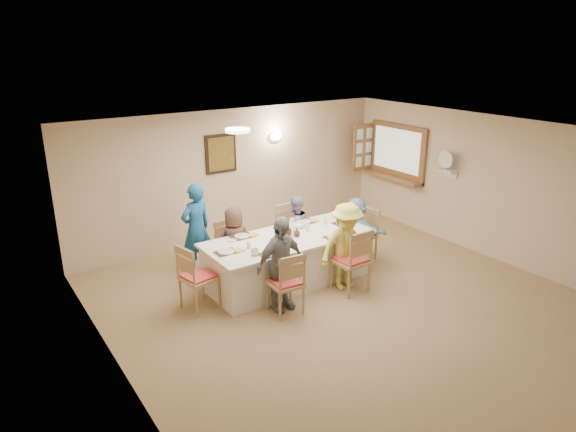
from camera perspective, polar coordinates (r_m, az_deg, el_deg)
ground at (r=7.65m, az=7.26°, el=-10.04°), size 7.00×7.00×0.00m
room_walls at (r=7.04m, az=7.77°, el=0.80°), size 7.00×7.00×7.00m
wall_picture at (r=9.62m, az=-7.47°, el=6.89°), size 0.62×0.05×0.72m
wall_sconce at (r=10.14m, az=-1.35°, el=8.82°), size 0.26×0.09×0.18m
ceiling_light at (r=7.44m, az=-5.61°, el=9.45°), size 0.36×0.36×0.05m
serving_hatch at (r=10.88m, az=12.08°, el=6.97°), size 0.06×1.50×1.15m
hatch_sill at (r=10.92m, az=11.45°, el=4.21°), size 0.30×1.50×0.05m
shutter_door at (r=11.23m, az=8.35°, el=7.56°), size 0.55×0.04×1.00m
fan_shelf at (r=9.98m, az=17.27°, el=4.87°), size 0.22×0.36×0.03m
desk_fan at (r=9.92m, az=17.24°, el=5.68°), size 0.30×0.30×0.28m
dining_table at (r=8.20m, az=0.07°, el=-4.82°), size 2.70×1.14×0.76m
chair_back_left at (r=8.53m, az=-6.31°, el=-3.51°), size 0.47×0.47×0.89m
chair_back_right at (r=9.09m, az=0.36°, el=-1.74°), size 0.46×0.46×0.94m
chair_front_left at (r=7.26m, az=-0.30°, el=-7.32°), size 0.50×0.50×0.95m
chair_front_right at (r=7.91m, az=6.97°, el=-4.83°), size 0.51×0.51×1.04m
chair_left_end at (r=7.47m, az=-9.88°, el=-6.59°), size 0.56×0.56×1.00m
chair_right_end at (r=9.07m, az=8.20°, el=-2.08°), size 0.48×0.48×0.92m
diner_back_left at (r=8.38m, az=-5.96°, el=-2.88°), size 0.66×0.50×1.17m
diner_back_right at (r=8.96m, az=0.80°, el=-1.35°), size 0.69×0.60×1.15m
diner_front_left at (r=7.25m, az=-0.83°, el=-5.40°), size 0.89×0.52×1.40m
diner_front_right at (r=7.92m, az=6.45°, el=-3.37°), size 1.01×0.71×1.39m
diner_right_end at (r=8.94m, az=7.62°, el=-1.53°), size 1.21×0.76×1.16m
caregiver at (r=8.53m, az=-10.17°, el=-1.40°), size 0.71×0.59×1.53m
placemat_fl at (r=7.43m, az=-1.94°, el=-4.25°), size 0.34×0.25×0.01m
plate_fl at (r=7.42m, az=-1.94°, el=-4.18°), size 0.25×0.25×0.02m
napkin_fl at (r=7.47m, az=-0.57°, el=-4.02°), size 0.15×0.15×0.01m
placemat_fr at (r=8.08m, az=5.27°, el=-2.35°), size 0.35×0.26×0.01m
plate_fr at (r=8.08m, az=5.28°, el=-2.28°), size 0.26×0.26×0.02m
napkin_fr at (r=8.15m, az=6.48°, el=-2.14°), size 0.14×0.14×0.01m
placemat_bl at (r=8.10m, az=-5.12°, el=-2.29°), size 0.37×0.27×0.01m
plate_bl at (r=8.09m, az=-5.13°, el=-2.23°), size 0.24×0.24×0.02m
napkin_bl at (r=8.14m, az=-3.85°, el=-2.10°), size 0.15×0.15×0.01m
placemat_br at (r=8.70m, az=1.78°, el=-0.68°), size 0.38×0.28×0.01m
plate_br at (r=8.70m, az=1.78°, el=-0.62°), size 0.25×0.25×0.02m
napkin_br at (r=8.76m, az=2.93°, el=-0.51°), size 0.13×0.13×0.01m
placemat_le at (r=7.54m, az=-6.88°, el=-4.02°), size 0.33×0.24×0.01m
plate_le at (r=7.53m, az=-6.88°, el=-3.95°), size 0.24×0.24×0.02m
napkin_le at (r=7.57m, az=-5.50°, el=-3.81°), size 0.14×0.14×0.01m
placemat_re at (r=8.69m, az=6.18°, el=-0.80°), size 0.35×0.26×0.01m
plate_re at (r=8.69m, az=6.19°, el=-0.74°), size 0.25×0.25×0.02m
napkin_re at (r=8.77m, az=7.30°, el=-0.63°), size 0.14×0.14×0.01m
teacup_a at (r=7.39m, az=-3.71°, el=-4.02°), size 0.18×0.18×0.10m
teacup_b at (r=8.62m, az=0.48°, el=-0.56°), size 0.14×0.14×0.09m
bowl_a at (r=7.72m, az=-0.05°, el=-3.11°), size 0.25×0.25×0.06m
bowl_b at (r=8.45m, az=1.16°, el=-1.05°), size 0.30×0.30×0.07m
condiment_ketchup at (r=8.03m, az=-0.42°, el=-1.53°), size 0.11×0.11×0.23m
condiment_brown at (r=8.09m, az=-0.01°, el=-1.56°), size 0.12×0.13×0.18m
condiment_malt at (r=8.06m, az=0.99°, el=-1.81°), size 0.17×0.17×0.14m
drinking_glass at (r=8.00m, az=-1.02°, el=-2.09°), size 0.07×0.07×0.10m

